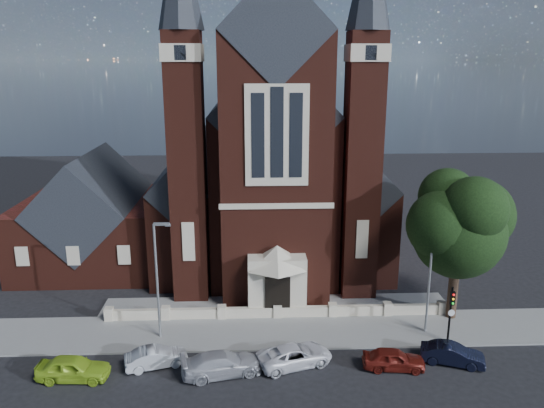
{
  "coord_description": "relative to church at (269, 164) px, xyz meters",
  "views": [
    {
      "loc": [
        -1.83,
        -28.23,
        18.02
      ],
      "look_at": [
        -0.17,
        12.0,
        7.05
      ],
      "focal_mm": 35.0,
      "sensor_mm": 36.0,
      "label": 1
    }
  ],
  "objects": [
    {
      "name": "parish_hall",
      "position": [
        -16.0,
        -4.94,
        -4.17
      ],
      "size": [
        12.0,
        12.2,
        10.24
      ],
      "color": "#441A12",
      "rests_on": "ground"
    },
    {
      "name": "forecourt_wall",
      "position": [
        0.0,
        -16.44,
        -8.19
      ],
      "size": [
        24.0,
        0.4,
        0.9
      ],
      "primitive_type": "cube",
      "color": "#BFB498",
      "rests_on": "ground"
    },
    {
      "name": "car_lime_van",
      "position": [
        -12.26,
        -23.53,
        -7.47
      ],
      "size": [
        4.27,
        1.9,
        1.43
      ],
      "primitive_type": "imported",
      "rotation": [
        0.0,
        0.0,
        1.52
      ],
      "color": "#9CC828",
      "rests_on": "ground"
    },
    {
      "name": "pavement_strip",
      "position": [
        0.0,
        -18.44,
        -8.19
      ],
      "size": [
        60.0,
        5.0,
        0.12
      ],
      "primitive_type": "cube",
      "color": "slate",
      "rests_on": "ground"
    },
    {
      "name": "street_lamp_right",
      "position": [
        10.09,
        -18.94,
        -3.59
      ],
      "size": [
        1.16,
        0.22,
        8.09
      ],
      "color": "gray",
      "rests_on": "ground"
    },
    {
      "name": "street_tree",
      "position": [
        12.6,
        -17.23,
        -1.23
      ],
      "size": [
        6.4,
        6.6,
        10.7
      ],
      "color": "black",
      "rests_on": "ground"
    },
    {
      "name": "car_dark_red",
      "position": [
        6.66,
        -23.22,
        -7.55
      ],
      "size": [
        3.87,
        1.87,
        1.27
      ],
      "primitive_type": "imported",
      "rotation": [
        0.0,
        0.0,
        1.47
      ],
      "color": "#601610",
      "rests_on": "ground"
    },
    {
      "name": "car_white_suv",
      "position": [
        0.74,
        -22.55,
        -7.54
      ],
      "size": [
        5.05,
        3.48,
        1.28
      ],
      "primitive_type": "imported",
      "rotation": [
        0.0,
        0.0,
        1.89
      ],
      "color": "white",
      "rests_on": "ground"
    },
    {
      "name": "church",
      "position": [
        0.0,
        0.0,
        0.0
      ],
      "size": [
        20.01,
        34.9,
        29.2
      ],
      "color": "#441A12",
      "rests_on": "ground"
    },
    {
      "name": "traffic_signal",
      "position": [
        11.0,
        -20.52,
        -5.6
      ],
      "size": [
        0.28,
        0.42,
        4.0
      ],
      "color": "black",
      "rests_on": "ground"
    },
    {
      "name": "car_silver_b",
      "position": [
        -3.65,
        -23.4,
        -7.49
      ],
      "size": [
        5.1,
        2.96,
        1.39
      ],
      "primitive_type": "imported",
      "rotation": [
        0.0,
        0.0,
        1.8
      ],
      "color": "#A5A6AD",
      "rests_on": "ground"
    },
    {
      "name": "forecourt_paving",
      "position": [
        0.0,
        -14.44,
        -8.19
      ],
      "size": [
        26.0,
        3.0,
        0.14
      ],
      "primitive_type": "cube",
      "color": "slate",
      "rests_on": "ground"
    },
    {
      "name": "street_lamp_left",
      "position": [
        -7.91,
        -18.94,
        -3.59
      ],
      "size": [
        1.16,
        0.22,
        8.09
      ],
      "color": "gray",
      "rests_on": "ground"
    },
    {
      "name": "car_silver_a",
      "position": [
        -7.67,
        -22.4,
        -7.57
      ],
      "size": [
        3.96,
        2.32,
        1.23
      ],
      "primitive_type": "imported",
      "rotation": [
        0.0,
        0.0,
        1.86
      ],
      "color": "#B5B9BD",
      "rests_on": "ground"
    },
    {
      "name": "car_navy",
      "position": [
        10.39,
        -22.83,
        -7.56
      ],
      "size": [
        4.04,
        2.51,
        1.26
      ],
      "primitive_type": "imported",
      "rotation": [
        0.0,
        0.0,
        1.24
      ],
      "color": "black",
      "rests_on": "ground"
    },
    {
      "name": "ground",
      "position": [
        0.0,
        -7.94,
        -8.19
      ],
      "size": [
        120.0,
        120.0,
        0.0
      ],
      "primitive_type": "plane",
      "color": "black",
      "rests_on": "ground"
    }
  ]
}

